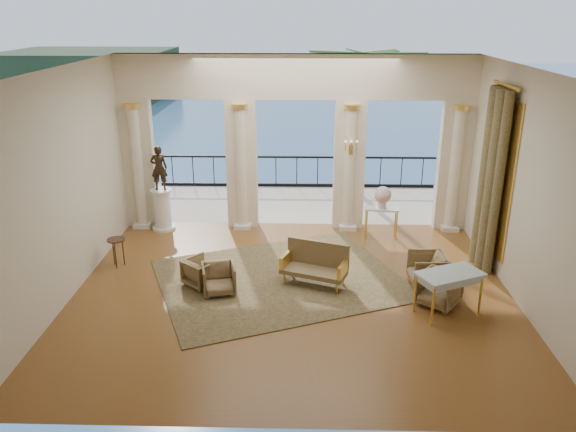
{
  "coord_description": "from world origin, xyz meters",
  "views": [
    {
      "loc": [
        0.19,
        -10.33,
        5.54
      ],
      "look_at": [
        -0.11,
        0.6,
        1.48
      ],
      "focal_mm": 35.0,
      "sensor_mm": 36.0,
      "label": 1
    }
  ],
  "objects_px": {
    "settee": "(315,264)",
    "statue": "(159,168)",
    "game_table": "(450,277)",
    "armchair_b": "(439,288)",
    "armchair_c": "(428,268)",
    "pedestal": "(162,210)",
    "side_table": "(116,243)",
    "armchair_d": "(202,271)",
    "armchair_a": "(219,278)",
    "console_table": "(382,213)"
  },
  "relations": [
    {
      "from": "armchair_c",
      "to": "statue",
      "type": "xyz_separation_m",
      "value": [
        -6.36,
        3.01,
        1.31
      ]
    },
    {
      "from": "armchair_a",
      "to": "settee",
      "type": "relative_size",
      "value": 0.46
    },
    {
      "from": "settee",
      "to": "game_table",
      "type": "xyz_separation_m",
      "value": [
        2.52,
        -1.16,
        0.3
      ]
    },
    {
      "from": "pedestal",
      "to": "side_table",
      "type": "distance_m",
      "value": 2.35
    },
    {
      "from": "side_table",
      "to": "console_table",
      "type": "bearing_deg",
      "value": 16.56
    },
    {
      "from": "game_table",
      "to": "side_table",
      "type": "xyz_separation_m",
      "value": [
        -7.0,
        1.89,
        -0.18
      ]
    },
    {
      "from": "pedestal",
      "to": "settee",
      "type": "bearing_deg",
      "value": -37.18
    },
    {
      "from": "armchair_a",
      "to": "pedestal",
      "type": "bearing_deg",
      "value": 106.42
    },
    {
      "from": "console_table",
      "to": "armchair_b",
      "type": "bearing_deg",
      "value": -72.13
    },
    {
      "from": "settee",
      "to": "statue",
      "type": "height_order",
      "value": "statue"
    },
    {
      "from": "pedestal",
      "to": "armchair_c",
      "type": "bearing_deg",
      "value": -25.35
    },
    {
      "from": "side_table",
      "to": "armchair_c",
      "type": "bearing_deg",
      "value": -5.98
    },
    {
      "from": "armchair_d",
      "to": "pedestal",
      "type": "relative_size",
      "value": 0.59
    },
    {
      "from": "armchair_a",
      "to": "armchair_d",
      "type": "xyz_separation_m",
      "value": [
        -0.41,
        0.33,
        -0.01
      ]
    },
    {
      "from": "armchair_a",
      "to": "armchair_d",
      "type": "distance_m",
      "value": 0.53
    },
    {
      "from": "console_table",
      "to": "side_table",
      "type": "distance_m",
      "value": 6.47
    },
    {
      "from": "armchair_c",
      "to": "console_table",
      "type": "relative_size",
      "value": 0.86
    },
    {
      "from": "game_table",
      "to": "statue",
      "type": "bearing_deg",
      "value": 122.42
    },
    {
      "from": "armchair_c",
      "to": "console_table",
      "type": "xyz_separation_m",
      "value": [
        -0.66,
        2.56,
        0.29
      ]
    },
    {
      "from": "armchair_a",
      "to": "armchair_b",
      "type": "bearing_deg",
      "value": -18.21
    },
    {
      "from": "settee",
      "to": "side_table",
      "type": "relative_size",
      "value": 2.24
    },
    {
      "from": "pedestal",
      "to": "armchair_a",
      "type": "bearing_deg",
      "value": -60.47
    },
    {
      "from": "console_table",
      "to": "statue",
      "type": "bearing_deg",
      "value": -178.12
    },
    {
      "from": "settee",
      "to": "side_table",
      "type": "xyz_separation_m",
      "value": [
        -4.48,
        0.73,
        0.12
      ]
    },
    {
      "from": "armchair_c",
      "to": "console_table",
      "type": "bearing_deg",
      "value": -168.36
    },
    {
      "from": "armchair_b",
      "to": "statue",
      "type": "distance_m",
      "value": 7.61
    },
    {
      "from": "game_table",
      "to": "side_table",
      "type": "bearing_deg",
      "value": 140.08
    },
    {
      "from": "armchair_a",
      "to": "settee",
      "type": "xyz_separation_m",
      "value": [
        1.99,
        0.49,
        0.11
      ]
    },
    {
      "from": "armchair_d",
      "to": "game_table",
      "type": "height_order",
      "value": "game_table"
    },
    {
      "from": "console_table",
      "to": "pedestal",
      "type": "bearing_deg",
      "value": -178.12
    },
    {
      "from": "game_table",
      "to": "armchair_c",
      "type": "bearing_deg",
      "value": 72.1
    },
    {
      "from": "armchair_b",
      "to": "game_table",
      "type": "relative_size",
      "value": 0.54
    },
    {
      "from": "armchair_d",
      "to": "settee",
      "type": "distance_m",
      "value": 2.42
    },
    {
      "from": "pedestal",
      "to": "statue",
      "type": "relative_size",
      "value": 0.95
    },
    {
      "from": "settee",
      "to": "game_table",
      "type": "relative_size",
      "value": 1.07
    },
    {
      "from": "armchair_b",
      "to": "side_table",
      "type": "distance_m",
      "value": 7.09
    },
    {
      "from": "armchair_a",
      "to": "game_table",
      "type": "distance_m",
      "value": 4.58
    },
    {
      "from": "game_table",
      "to": "console_table",
      "type": "relative_size",
      "value": 1.57
    },
    {
      "from": "armchair_b",
      "to": "statue",
      "type": "relative_size",
      "value": 0.64
    },
    {
      "from": "settee",
      "to": "statue",
      "type": "xyz_separation_m",
      "value": [
        -3.98,
        3.02,
        1.24
      ]
    },
    {
      "from": "armchair_a",
      "to": "console_table",
      "type": "distance_m",
      "value": 4.82
    },
    {
      "from": "armchair_c",
      "to": "settee",
      "type": "bearing_deg",
      "value": -92.59
    },
    {
      "from": "armchair_c",
      "to": "side_table",
      "type": "distance_m",
      "value": 6.9
    },
    {
      "from": "game_table",
      "to": "statue",
      "type": "xyz_separation_m",
      "value": [
        -6.5,
        4.18,
        0.94
      ]
    },
    {
      "from": "armchair_a",
      "to": "armchair_c",
      "type": "distance_m",
      "value": 4.4
    },
    {
      "from": "armchair_c",
      "to": "pedestal",
      "type": "xyz_separation_m",
      "value": [
        -6.36,
        3.01,
        0.15
      ]
    },
    {
      "from": "armchair_a",
      "to": "side_table",
      "type": "height_order",
      "value": "armchair_a"
    },
    {
      "from": "armchair_c",
      "to": "statue",
      "type": "height_order",
      "value": "statue"
    },
    {
      "from": "armchair_a",
      "to": "armchair_b",
      "type": "height_order",
      "value": "armchair_b"
    },
    {
      "from": "armchair_b",
      "to": "armchair_d",
      "type": "relative_size",
      "value": 1.14
    }
  ]
}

